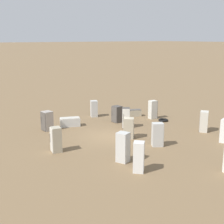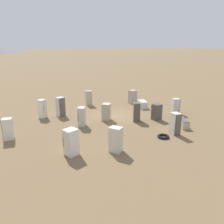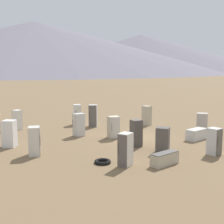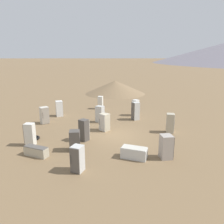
# 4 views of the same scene
# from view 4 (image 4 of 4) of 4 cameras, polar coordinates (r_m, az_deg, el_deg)

# --- Properties ---
(ground_plane) EXTENTS (1000.00, 1000.00, 0.00)m
(ground_plane) POSITION_cam_4_polar(r_m,az_deg,el_deg) (18.62, 0.98, -6.15)
(ground_plane) COLOR brown
(dirt_mound) EXTENTS (10.54, 10.54, 2.29)m
(dirt_mound) POSITION_cam_4_polar(r_m,az_deg,el_deg) (38.74, 0.81, 6.49)
(dirt_mound) COLOR #7F6647
(dirt_mound) RESTS_ON ground_plane
(discarded_fridge_0) EXTENTS (0.96, 0.89, 1.68)m
(discarded_fridge_0) POSITION_cam_4_polar(r_m,az_deg,el_deg) (22.06, -3.20, -0.56)
(discarded_fridge_0) COLOR silver
(discarded_fridge_0) RESTS_ON ground_plane
(discarded_fridge_1) EXTENTS (0.77, 0.80, 1.69)m
(discarded_fridge_1) POSITION_cam_4_polar(r_m,az_deg,el_deg) (19.78, 14.94, -2.81)
(discarded_fridge_1) COLOR #B2A88E
(discarded_fridge_1) RESTS_ON ground_plane
(discarded_fridge_2) EXTENTS (0.77, 0.64, 1.72)m
(discarded_fridge_2) POSITION_cam_4_polar(r_m,az_deg,el_deg) (17.50, -20.69, -5.51)
(discarded_fridge_2) COLOR silver
(discarded_fridge_2) RESTS_ON ground_plane
(discarded_fridge_3) EXTENTS (0.85, 0.85, 1.60)m
(discarded_fridge_3) POSITION_cam_4_polar(r_m,az_deg,el_deg) (14.87, 14.00, -8.80)
(discarded_fridge_3) COLOR #A89E93
(discarded_fridge_3) RESTS_ON ground_plane
(discarded_fridge_4) EXTENTS (0.88, 0.88, 1.73)m
(discarded_fridge_4) POSITION_cam_4_polar(r_m,az_deg,el_deg) (17.45, -7.30, -4.70)
(discarded_fridge_4) COLOR #4C4742
(discarded_fridge_4) RESTS_ON ground_plane
(discarded_fridge_5) EXTENTS (1.02, 1.02, 1.57)m
(discarded_fridge_5) POSITION_cam_4_polar(r_m,az_deg,el_deg) (19.58, -1.99, -2.68)
(discarded_fridge_5) COLOR #B2A88E
(discarded_fridge_5) RESTS_ON ground_plane
(discarded_fridge_6) EXTENTS (0.69, 0.80, 1.61)m
(discarded_fridge_6) POSITION_cam_4_polar(r_m,az_deg,el_deg) (27.64, -3.02, 2.48)
(discarded_fridge_6) COLOR silver
(discarded_fridge_6) RESTS_ON ground_plane
(discarded_fridge_7) EXTENTS (0.85, 0.85, 1.78)m
(discarded_fridge_7) POSITION_cam_4_polar(r_m,az_deg,el_deg) (24.67, 6.13, 1.14)
(discarded_fridge_7) COLOR white
(discarded_fridge_7) RESTS_ON ground_plane
(discarded_fridge_8) EXTENTS (0.83, 0.86, 1.57)m
(discarded_fridge_8) POSITION_cam_4_polar(r_m,az_deg,el_deg) (13.07, -9.03, -11.97)
(discarded_fridge_8) COLOR silver
(discarded_fridge_8) RESTS_ON ground_plane
(discarded_fridge_9) EXTENTS (0.91, 0.96, 1.72)m
(discarded_fridge_9) POSITION_cam_4_polar(r_m,az_deg,el_deg) (24.94, -13.61, 0.87)
(discarded_fridge_9) COLOR white
(discarded_fridge_9) RESTS_ON ground_plane
(discarded_fridge_10) EXTENTS (0.87, 0.87, 1.87)m
(discarded_fridge_10) POSITION_cam_4_polar(r_m,az_deg,el_deg) (22.99, 6.15, 0.25)
(discarded_fridge_10) COLOR silver
(discarded_fridge_10) RESTS_ON ground_plane
(discarded_fridge_11) EXTENTS (1.00, 0.97, 1.68)m
(discarded_fridge_11) POSITION_cam_4_polar(r_m,az_deg,el_deg) (22.62, -17.23, -0.82)
(discarded_fridge_11) COLOR beige
(discarded_fridge_11) RESTS_ON ground_plane
(discarded_fridge_12) EXTENTS (0.79, 0.81, 1.48)m
(discarded_fridge_12) POSITION_cam_4_polar(r_m,az_deg,el_deg) (15.79, -9.70, -7.38)
(discarded_fridge_12) COLOR #4C4742
(discarded_fridge_12) RESTS_ON ground_plane
(discarded_fridge_13) EXTENTS (1.78, 1.20, 0.66)m
(discarded_fridge_13) POSITION_cam_4_polar(r_m,az_deg,el_deg) (15.79, -19.21, -9.64)
(discarded_fridge_13) COLOR #B2A88E
(discarded_fridge_13) RESTS_ON ground_plane
(discarded_fridge_14) EXTENTS (1.84, 1.33, 0.76)m
(discarded_fridge_14) POSITION_cam_4_polar(r_m,az_deg,el_deg) (14.67, 5.79, -10.56)
(discarded_fridge_14) COLOR silver
(discarded_fridge_14) RESTS_ON ground_plane
(scrap_tire) EXTENTS (0.89, 0.89, 0.18)m
(scrap_tire) POSITION_cam_4_polar(r_m,az_deg,el_deg) (18.91, -19.67, -6.42)
(scrap_tire) COLOR black
(scrap_tire) RESTS_ON ground_plane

